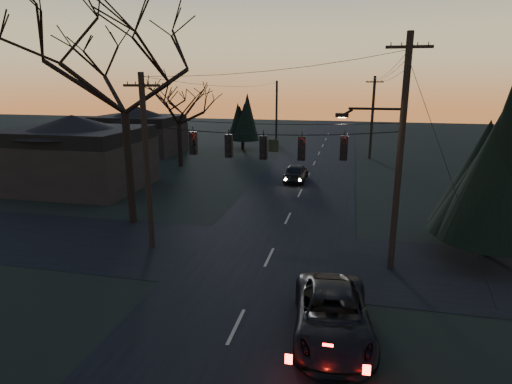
% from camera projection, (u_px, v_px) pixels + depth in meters
% --- Properties ---
extents(main_road, '(8.00, 120.00, 0.02)m').
position_uv_depth(main_road, '(296.00, 201.00, 29.68)').
color(main_road, black).
rests_on(main_road, ground).
extents(cross_road, '(60.00, 7.00, 0.02)m').
position_uv_depth(cross_road, '(269.00, 257.00, 20.24)').
color(cross_road, black).
rests_on(cross_road, ground).
extents(utility_pole_right, '(5.00, 0.30, 10.00)m').
position_uv_depth(utility_pole_right, '(390.00, 268.00, 19.09)').
color(utility_pole_right, black).
rests_on(utility_pole_right, ground).
extents(utility_pole_left, '(1.80, 0.30, 8.50)m').
position_uv_depth(utility_pole_left, '(152.00, 247.00, 21.51)').
color(utility_pole_left, black).
rests_on(utility_pole_left, ground).
extents(utility_pole_far_r, '(1.80, 0.30, 8.50)m').
position_uv_depth(utility_pole_far_r, '(369.00, 158.00, 45.50)').
color(utility_pole_far_r, black).
rests_on(utility_pole_far_r, ground).
extents(utility_pole_far_l, '(0.30, 0.30, 8.00)m').
position_uv_depth(utility_pole_far_l, '(276.00, 144.00, 55.47)').
color(utility_pole_far_l, black).
rests_on(utility_pole_far_l, ground).
extents(span_signal_assembly, '(11.50, 0.44, 1.53)m').
position_uv_depth(span_signal_assembly, '(265.00, 146.00, 18.94)').
color(span_signal_assembly, black).
rests_on(span_signal_assembly, ground).
extents(bare_tree_left, '(9.54, 9.54, 12.76)m').
position_uv_depth(bare_tree_left, '(121.00, 65.00, 22.98)').
color(bare_tree_left, black).
rests_on(bare_tree_left, ground).
extents(evergreen_right, '(4.62, 4.62, 7.37)m').
position_uv_depth(evergreen_right, '(499.00, 168.00, 19.37)').
color(evergreen_right, black).
rests_on(evergreen_right, ground).
extents(bare_tree_dist, '(7.50, 7.50, 8.13)m').
position_uv_depth(bare_tree_dist, '(178.00, 107.00, 40.07)').
color(bare_tree_dist, black).
rests_on(bare_tree_dist, ground).
extents(evergreen_dist, '(3.44, 3.44, 6.18)m').
position_uv_depth(evergreen_dist, '(243.00, 118.00, 50.50)').
color(evergreen_dist, black).
rests_on(evergreen_dist, ground).
extents(house_left_near, '(10.00, 8.00, 5.60)m').
position_uv_depth(house_left_near, '(75.00, 152.00, 32.54)').
color(house_left_near, black).
rests_on(house_left_near, ground).
extents(house_left_far, '(9.00, 7.00, 5.20)m').
position_uv_depth(house_left_far, '(139.00, 130.00, 48.32)').
color(house_left_far, black).
rests_on(house_left_far, ground).
extents(suv_near, '(3.00, 5.55, 1.48)m').
position_uv_depth(suv_near, '(332.00, 315.00, 13.90)').
color(suv_near, black).
rests_on(suv_near, ground).
extents(sedan_oncoming_a, '(1.81, 4.32, 1.46)m').
position_uv_depth(sedan_oncoming_a, '(296.00, 172.00, 35.23)').
color(sedan_oncoming_a, black).
rests_on(sedan_oncoming_a, ground).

